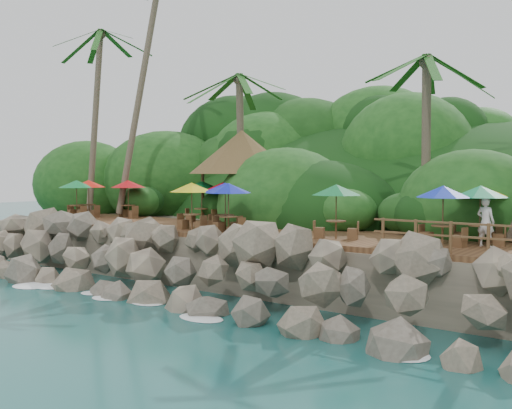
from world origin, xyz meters
The scene contains 12 objects.
ground centered at (0.00, 0.00, 0.00)m, with size 140.00×140.00×0.00m, color #19514F.
land_base centered at (0.00, 16.00, 1.05)m, with size 32.00×25.20×2.10m, color gray.
jungle_hill centered at (0.00, 23.50, 0.00)m, with size 44.80×28.00×15.40m, color #143811.
seawall centered at (0.00, 2.00, 1.15)m, with size 29.00×4.00×2.30m, color gray, non-canonical shape.
terrace centered at (0.00, 6.00, 2.20)m, with size 26.00×5.00×0.20m, color brown.
jungle_foliage centered at (0.00, 15.00, 0.00)m, with size 44.00×16.00×12.00m, color #143811, non-canonical shape.
foam_line centered at (0.00, 0.30, 0.03)m, with size 25.20×0.80×0.06m.
palms centered at (0.84, 8.78, 12.33)m, with size 34.96×7.22×15.56m.
palapa centered at (-3.36, 9.37, 5.79)m, with size 5.44×5.44×4.60m.
dining_clusters centered at (-1.12, 6.08, 3.99)m, with size 22.83×5.08×2.04m.
railing centered at (9.60, 3.65, 2.91)m, with size 6.10×0.10×1.00m.
waiter centered at (9.42, 6.10, 3.13)m, with size 0.61×0.40×1.67m, color white.
Camera 1 is at (14.64, -14.04, 4.82)m, focal length 40.84 mm.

